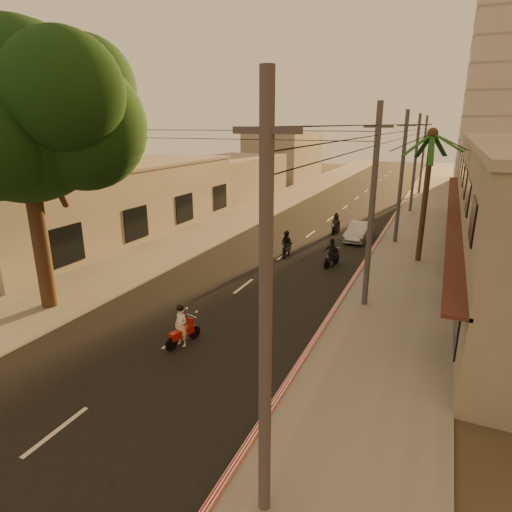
% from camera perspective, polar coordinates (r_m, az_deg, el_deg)
% --- Properties ---
extents(ground, '(160.00, 160.00, 0.00)m').
position_cam_1_polar(ground, '(16.18, -14.27, -13.41)').
color(ground, '#383023').
rests_on(ground, ground).
extents(road, '(10.00, 140.00, 0.02)m').
position_cam_1_polar(road, '(33.04, 7.30, 2.92)').
color(road, black).
rests_on(road, ground).
extents(sidewalk_right, '(5.00, 140.00, 0.12)m').
position_cam_1_polar(sidewalk_right, '(31.81, 20.34, 1.50)').
color(sidewalk_right, slate).
rests_on(sidewalk_right, ground).
extents(sidewalk_left, '(5.00, 140.00, 0.12)m').
position_cam_1_polar(sidewalk_left, '(35.80, -4.29, 4.21)').
color(sidewalk_left, slate).
rests_on(sidewalk_left, ground).
extents(curb_stripe, '(0.20, 60.00, 0.20)m').
position_cam_1_polar(curb_stripe, '(27.24, 14.54, -0.42)').
color(curb_stripe, '#AC1213').
rests_on(curb_stripe, ground).
extents(left_building, '(8.20, 24.20, 5.20)m').
position_cam_1_polar(left_building, '(34.20, -18.95, 7.05)').
color(left_building, '#9F9A90').
rests_on(left_building, ground).
extents(broadleaf_tree, '(9.60, 8.70, 12.10)m').
position_cam_1_polar(broadleaf_tree, '(20.23, -27.84, 16.41)').
color(broadleaf_tree, black).
rests_on(broadleaf_tree, ground).
extents(palm_tree, '(5.00, 5.00, 8.20)m').
position_cam_1_polar(palm_tree, '(26.78, 22.38, 13.96)').
color(palm_tree, black).
rests_on(palm_tree, ground).
extents(utility_poles, '(1.20, 48.26, 9.00)m').
position_cam_1_polar(utility_poles, '(30.91, 19.15, 13.42)').
color(utility_poles, '#38383A').
rests_on(utility_poles, ground).
extents(filler_right, '(8.00, 14.00, 6.00)m').
position_cam_1_polar(filler_right, '(56.20, 29.29, 9.88)').
color(filler_right, '#9F9A90').
rests_on(filler_right, ground).
extents(filler_left_near, '(8.00, 14.00, 4.40)m').
position_cam_1_polar(filler_left_near, '(50.65, -3.42, 10.52)').
color(filler_left_near, '#9F9A90').
rests_on(filler_left_near, ground).
extents(filler_left_far, '(8.00, 14.00, 7.00)m').
position_cam_1_polar(filler_left_far, '(66.98, 3.77, 13.26)').
color(filler_left_far, '#9F9A90').
rests_on(filler_left_far, ground).
extents(scooter_red, '(0.84, 1.71, 1.70)m').
position_cam_1_polar(scooter_red, '(16.59, -9.89, -9.32)').
color(scooter_red, black).
rests_on(scooter_red, ground).
extents(scooter_mid_a, '(0.88, 1.75, 1.71)m').
position_cam_1_polar(scooter_mid_a, '(27.14, 4.13, 1.53)').
color(scooter_mid_a, black).
rests_on(scooter_mid_a, ground).
extents(scooter_mid_b, '(1.16, 1.77, 1.76)m').
position_cam_1_polar(scooter_mid_b, '(25.48, 10.03, 0.31)').
color(scooter_mid_b, black).
rests_on(scooter_mid_b, ground).
extents(scooter_far_a, '(0.86, 1.66, 1.63)m').
position_cam_1_polar(scooter_far_a, '(33.36, 10.62, 4.18)').
color(scooter_far_a, black).
rests_on(scooter_far_a, ground).
extents(parked_car, '(1.74, 4.05, 1.29)m').
position_cam_1_polar(parked_car, '(31.78, 13.58, 3.18)').
color(parked_car, '#A3A7AB').
rests_on(parked_car, ground).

